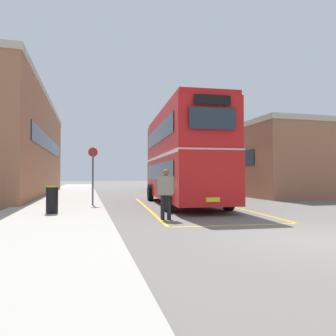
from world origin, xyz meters
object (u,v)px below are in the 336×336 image
pedestrian_boarding (166,190)px  double_decker_bus (183,156)px  single_deck_bus (172,174)px  bus_stop_sign (93,170)px  litter_bin (52,200)px

pedestrian_boarding → double_decker_bus: bearing=66.8°
single_deck_bus → bus_stop_sign: single_deck_bus is taller
double_decker_bus → single_deck_bus: 16.97m
double_decker_bus → bus_stop_sign: double_decker_bus is taller
single_deck_bus → pedestrian_boarding: (-6.09, -21.54, -0.64)m
double_decker_bus → pedestrian_boarding: (-2.17, -5.05, -1.51)m
pedestrian_boarding → litter_bin: 4.19m
double_decker_bus → pedestrian_boarding: bearing=-113.2°
double_decker_bus → bus_stop_sign: (-4.52, -0.24, -0.75)m
pedestrian_boarding → bus_stop_sign: size_ratio=0.64×
bus_stop_sign → double_decker_bus: bearing=3.1°
double_decker_bus → litter_bin: 7.15m
litter_bin → bus_stop_sign: size_ratio=0.37×
pedestrian_boarding → bus_stop_sign: 5.40m
double_decker_bus → litter_bin: double_decker_bus is taller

